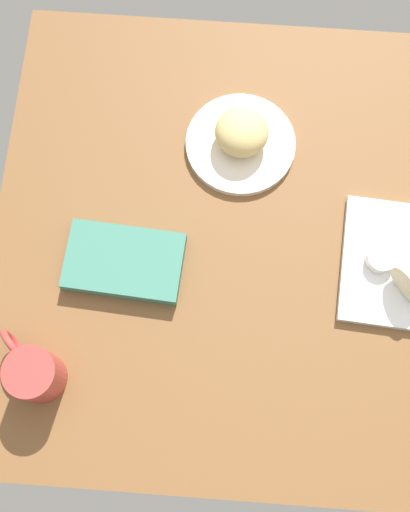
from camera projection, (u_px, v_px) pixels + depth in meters
The scene contains 7 objects.
dining_table at pixel (296, 243), 117.80cm from camera, with size 110.00×90.00×4.00cm, color brown.
round_plate at pixel (240, 144), 120.49cm from camera, with size 20.61×20.61×1.40cm, color silver.
scone_pastry at pixel (242, 132), 116.91cm from camera, with size 9.87×9.87×6.36cm, color tan.
square_plate at pixel (407, 266), 113.66cm from camera, with size 23.04×23.04×1.60cm, color white.
sauce_cup at pixel (381, 259), 111.91cm from camera, with size 5.05×5.05×2.29cm.
book_stack at pixel (124, 262), 113.04cm from camera, with size 21.21×13.88×3.14cm.
coffee_mug at pixel (34, 373), 104.14cm from camera, with size 11.11×11.49×9.84cm.
Camera 1 is at (13.99, 36.90, 114.26)cm, focal length 45.07 mm.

